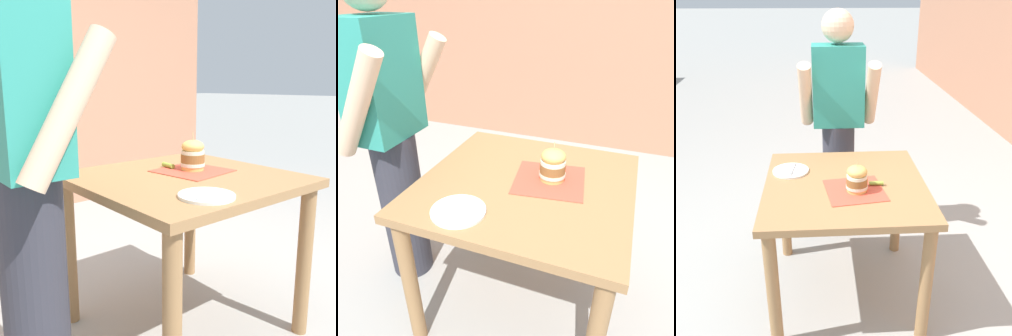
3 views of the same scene
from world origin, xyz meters
The scene contains 7 objects.
ground_plane centered at (0.00, 0.00, 0.00)m, with size 80.00×80.00×0.00m, color #9E9E99.
patio_table centered at (0.00, 0.00, 0.65)m, with size 0.92×0.94×0.78m.
serving_paper centered at (0.05, -0.10, 0.78)m, with size 0.31×0.31×0.00m, color #D64C38.
sandwich centered at (0.06, -0.10, 0.86)m, with size 0.12×0.12×0.19m.
pickle_spear centered at (0.17, -0.04, 0.80)m, with size 0.02×0.02×0.08m, color #8EA83D.
side_plate_with_forks centered at (-0.32, 0.18, 0.79)m, with size 0.22×0.22×0.02m.
diner_across_table centered at (0.00, 0.73, 0.88)m, with size 0.55×0.35×1.69m.
Camera 1 is at (-1.33, 1.20, 1.20)m, focal length 42.00 mm.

